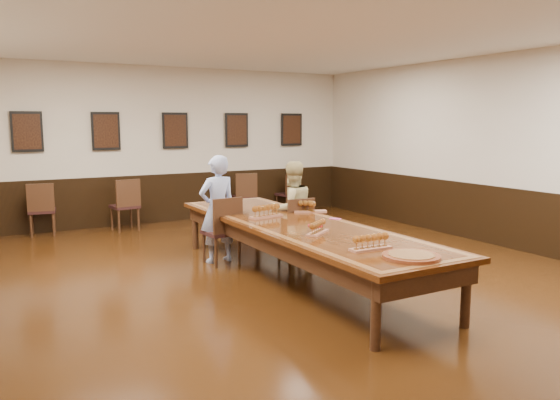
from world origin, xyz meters
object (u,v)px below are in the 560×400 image
chair_man (221,230)px  spare_chair_a (42,209)px  person_man (218,209)px  spare_chair_d (287,193)px  spare_chair_c (245,195)px  conference_table (298,234)px  carved_platter (411,256)px  person_woman (292,210)px  chair_woman (295,228)px  spare_chair_b (125,205)px

chair_man → spare_chair_a: size_ratio=1.02×
person_man → spare_chair_d: bearing=-137.9°
chair_man → spare_chair_c: (1.97, 3.32, -0.00)m
conference_table → person_man: bearing=113.5°
chair_man → carved_platter: (0.58, -3.37, 0.27)m
person_woman → spare_chair_a: bearing=-45.9°
carved_platter → chair_woman: bearing=80.5°
chair_woman → person_woman: 0.29m
chair_man → person_woman: size_ratio=0.67×
chair_man → spare_chair_a: 4.06m
chair_woman → spare_chair_b: 3.90m
chair_man → spare_chair_c: size_ratio=1.01×
chair_man → carved_platter: chair_man is taller
spare_chair_a → chair_man: bearing=129.9°
spare_chair_b → chair_man: bearing=94.1°
spare_chair_c → carved_platter: size_ratio=1.60×
chair_man → spare_chair_b: bearing=-83.8°
spare_chair_d → person_woman: (-2.05, -3.69, 0.29)m
conference_table → chair_woman: bearing=61.6°
chair_woman → spare_chair_c: bearing=-100.4°
person_man → carved_platter: 3.53m
spare_chair_d → chair_woman: bearing=50.0°
person_woman → conference_table: person_woman is taller
spare_chair_b → conference_table: spare_chair_b is taller
spare_chair_c → person_woman: (-0.87, -3.50, 0.25)m
spare_chair_b → carved_platter: size_ratio=1.62×
spare_chair_d → conference_table: size_ratio=0.18×
spare_chair_c → person_man: bearing=72.3°
spare_chair_c → person_man: 3.78m
chair_man → carved_platter: 3.43m
spare_chair_a → person_woman: (3.17, -3.67, 0.25)m
carved_platter → spare_chair_d: bearing=69.5°
spare_chair_a → carved_platter: (2.65, -6.87, 0.28)m
chair_man → conference_table: chair_man is taller
carved_platter → spare_chair_b: bearing=100.4°
spare_chair_c → spare_chair_d: (1.18, 0.19, -0.04)m
spare_chair_c → carved_platter: spare_chair_c is taller
chair_man → spare_chair_d: size_ratio=1.11×
spare_chair_a → carved_platter: bearing=120.3°
spare_chair_c → conference_table: (-1.39, -4.56, 0.12)m
chair_woman → spare_chair_a: size_ratio=0.97×
spare_chair_d → conference_table: (-2.58, -4.75, 0.16)m
spare_chair_a → person_man: person_man is taller
spare_chair_a → spare_chair_c: 4.05m
person_woman → chair_woman: bearing=90.0°
chair_woman → conference_table: chair_woman is taller
person_woman → spare_chair_c: bearing=-100.7°
spare_chair_a → spare_chair_d: spare_chair_a is taller
person_woman → conference_table: bearing=67.0°
chair_man → chair_woman: (1.09, -0.28, -0.03)m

